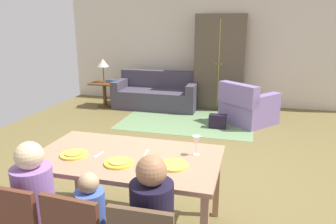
% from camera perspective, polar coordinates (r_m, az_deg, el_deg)
% --- Properties ---
extents(ground_plane, '(7.19, 6.39, 0.02)m').
position_cam_1_polar(ground_plane, '(4.93, 2.71, -7.45)').
color(ground_plane, brown).
extents(back_wall, '(7.19, 0.10, 2.70)m').
position_cam_1_polar(back_wall, '(7.75, 8.12, 11.38)').
color(back_wall, beige).
rests_on(back_wall, ground_plane).
extents(dining_table, '(1.70, 0.96, 0.76)m').
position_cam_1_polar(dining_table, '(3.00, -7.35, -8.99)').
color(dining_table, '#AB7A5D').
rests_on(dining_table, ground_plane).
extents(plate_near_man, '(0.25, 0.25, 0.02)m').
position_cam_1_polar(plate_near_man, '(3.07, -16.43, -7.29)').
color(plate_near_man, yellow).
rests_on(plate_near_man, dining_table).
extents(pizza_near_man, '(0.17, 0.17, 0.01)m').
position_cam_1_polar(pizza_near_man, '(3.07, -16.45, -7.03)').
color(pizza_near_man, gold).
rests_on(pizza_near_man, plate_near_man).
extents(plate_near_child, '(0.25, 0.25, 0.02)m').
position_cam_1_polar(plate_near_child, '(2.82, -8.80, -8.96)').
color(plate_near_child, yellow).
rests_on(plate_near_child, dining_table).
extents(pizza_near_child, '(0.17, 0.17, 0.01)m').
position_cam_1_polar(pizza_near_child, '(2.81, -8.81, -8.69)').
color(pizza_near_child, gold).
rests_on(pizza_near_child, plate_near_child).
extents(plate_near_woman, '(0.25, 0.25, 0.02)m').
position_cam_1_polar(plate_near_woman, '(2.75, 0.99, -9.46)').
color(plate_near_woman, yellow).
rests_on(plate_near_woman, dining_table).
extents(wine_glass, '(0.07, 0.07, 0.19)m').
position_cam_1_polar(wine_glass, '(2.92, 5.11, -5.27)').
color(wine_glass, silver).
rests_on(wine_glass, dining_table).
extents(fork, '(0.03, 0.15, 0.01)m').
position_cam_1_polar(fork, '(3.03, -12.27, -7.43)').
color(fork, silver).
rests_on(fork, dining_table).
extents(knife, '(0.02, 0.17, 0.01)m').
position_cam_1_polar(knife, '(3.01, -3.95, -7.29)').
color(knife, silver).
rests_on(knife, dining_table).
extents(person_man, '(0.30, 0.40, 1.11)m').
position_cam_1_polar(person_man, '(2.79, -21.95, -16.22)').
color(person_man, '#32374A').
rests_on(person_man, ground_plane).
extents(area_rug, '(2.60, 1.80, 0.01)m').
position_cam_1_polar(area_rug, '(6.49, 3.51, -1.51)').
color(area_rug, '#66885A').
rests_on(area_rug, ground_plane).
extents(couch, '(1.90, 0.86, 0.82)m').
position_cam_1_polar(couch, '(7.43, -2.02, 3.15)').
color(couch, '#423C4B').
rests_on(couch, ground_plane).
extents(armchair, '(1.20, 1.20, 0.82)m').
position_cam_1_polar(armchair, '(6.43, 13.96, 0.81)').
color(armchair, '#7C659E').
rests_on(armchair, ground_plane).
extents(armoire, '(1.10, 0.59, 2.10)m').
position_cam_1_polar(armoire, '(7.37, 9.32, 8.75)').
color(armoire, brown).
rests_on(armoire, ground_plane).
extents(side_table, '(0.56, 0.56, 0.58)m').
position_cam_1_polar(side_table, '(7.62, -11.28, 3.75)').
color(side_table, '#593419').
rests_on(side_table, ground_plane).
extents(table_lamp, '(0.26, 0.26, 0.54)m').
position_cam_1_polar(table_lamp, '(7.51, -11.54, 8.46)').
color(table_lamp, '#4D3E34').
rests_on(table_lamp, side_table).
extents(book_lower, '(0.22, 0.16, 0.03)m').
position_cam_1_polar(book_lower, '(7.54, -10.06, 5.36)').
color(book_lower, brown).
rests_on(book_lower, side_table).
extents(book_upper, '(0.22, 0.16, 0.03)m').
position_cam_1_polar(book_upper, '(7.55, -10.10, 5.60)').
color(book_upper, navy).
rests_on(book_upper, book_lower).
extents(handbag, '(0.32, 0.16, 0.26)m').
position_cam_1_polar(handbag, '(6.07, 8.86, -1.65)').
color(handbag, black).
rests_on(handbag, ground_plane).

